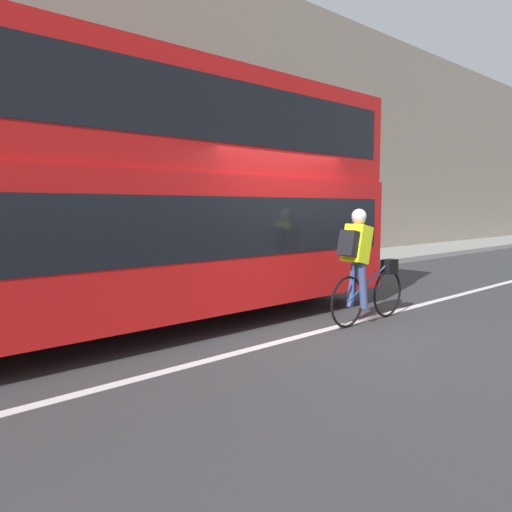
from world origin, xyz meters
The scene contains 6 objects.
ground_plane centered at (0.00, 0.00, 0.00)m, with size 80.00×80.00×0.00m, color #38383A.
road_center_line centered at (0.00, -0.08, 0.00)m, with size 50.00×0.14×0.01m, color silver.
sidewalk_curb centered at (0.00, 4.94, 0.08)m, with size 60.00×2.58×0.16m.
building_facade centered at (0.00, 6.38, 4.02)m, with size 60.00×0.30×8.04m.
bus centered at (-3.17, 1.79, 2.02)m, with size 11.14×2.58×3.61m.
cyclist_on_bike centered at (0.84, -0.20, 0.91)m, with size 1.78×0.32×1.70m.
Camera 1 is at (-5.22, -4.47, 1.73)m, focal length 35.00 mm.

